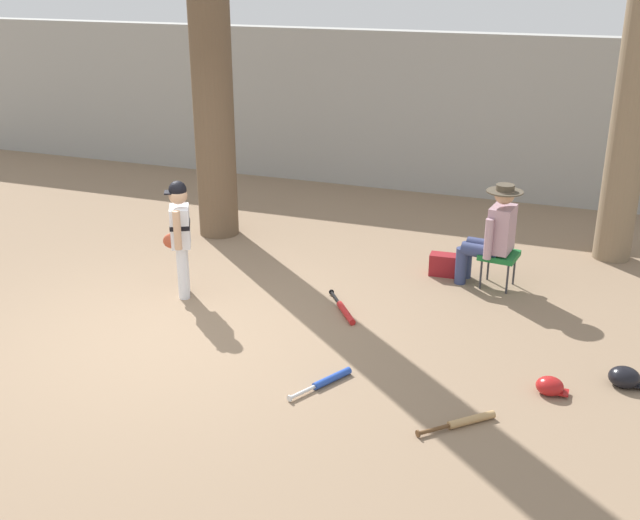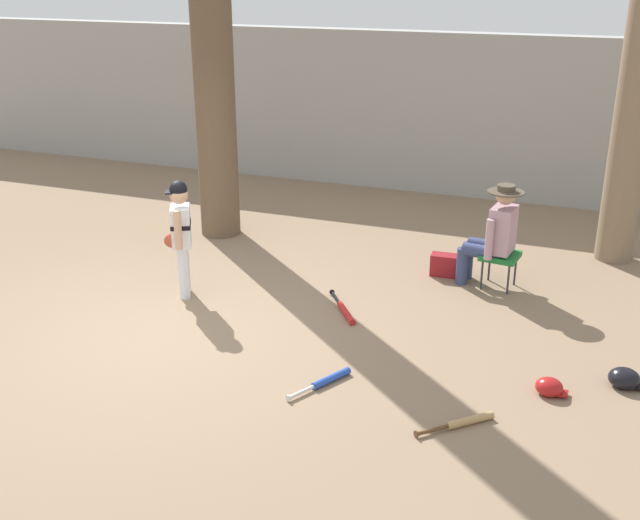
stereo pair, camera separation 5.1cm
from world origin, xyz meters
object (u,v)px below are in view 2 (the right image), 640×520
Objects in this scene: tree_near_player at (211,15)px; seated_spectator at (493,232)px; bat_blue_youth at (326,381)px; batting_helmet_red at (549,387)px; folding_stool at (500,257)px; handbag_beside_stool at (445,265)px; batting_helmet_black at (624,378)px; bat_wood_tan at (464,422)px; bat_red_barrel at (344,310)px; young_ballplayer at (180,231)px.

seated_spectator is (3.72, -0.51, -2.20)m from tree_near_player.
seated_spectator is at bearing 70.74° from bat_blue_youth.
batting_helmet_red is (1.83, 0.53, 0.04)m from bat_blue_youth.
folding_stool is 1.30× the size of handbag_beside_stool.
seated_spectator is 2.42m from batting_helmet_black.
bat_blue_youth is at bearing -98.34° from handbag_beside_stool.
bat_wood_tan is 0.83× the size of bat_blue_youth.
bat_red_barrel is 1.04× the size of bat_blue_youth.
bat_blue_youth is (-0.95, -2.73, -0.61)m from seated_spectator.
tree_near_player is 6.33m from batting_helmet_black.
tree_near_player is at bearing 143.23° from bat_red_barrel.
young_ballplayer is 1.09× the size of seated_spectator.
tree_near_player reaches higher than batting_helmet_red.
folding_stool is 2.34m from batting_helmet_red.
young_ballplayer is 3.45m from seated_spectator.
bat_wood_tan is at bearing -86.06° from folding_stool.
tree_near_player is at bearing 130.54° from bat_blue_youth.
bat_blue_youth is (2.77, -3.24, -2.81)m from tree_near_player.
tree_near_player is 4.13m from bat_red_barrel.
handbag_beside_stool is (3.18, -0.40, -2.71)m from tree_near_player.
tree_near_player is 19.02× the size of handbag_beside_stool.
tree_near_player reaches higher than batting_helmet_black.
batting_helmet_red is at bearing -30.45° from tree_near_player.
folding_stool reaches higher than bat_red_barrel.
batting_helmet_black is (4.60, -0.36, -0.67)m from young_ballplayer.
bat_red_barrel is 2.49× the size of batting_helmet_red.
batting_helmet_black is at bearing -24.23° from tree_near_player.
batting_helmet_red is at bearing -70.26° from folding_stool.
seated_spectator is at bearing 111.88° from batting_helmet_red.
bat_wood_tan is at bearing -23.16° from young_ballplayer.
batting_helmet_red is (4.60, -2.71, -2.77)m from tree_near_player.
seated_spectator is at bearing 25.26° from young_ballplayer.
tree_near_player is 5.99m from bat_wood_tan.
folding_stool is (3.22, 1.46, -0.38)m from young_ballplayer.
bat_blue_youth is (-0.42, -2.84, -0.10)m from handbag_beside_stool.
batting_helmet_red reaches higher than bat_red_barrel.
bat_red_barrel is (-1.59, 1.63, -0.00)m from bat_wood_tan.
folding_stool is at bearing -6.60° from seated_spectator.
young_ballplayer is 3.79m from bat_wood_tan.
seated_spectator reaches higher than bat_wood_tan.
folding_stool is 0.69m from handbag_beside_stool.
handbag_beside_stool is at bearing -7.14° from tree_near_player.
bat_blue_youth is at bearing -30.06° from young_ballplayer.
bat_wood_tan and bat_red_barrel have the same top height.
bat_red_barrel is at bearing -134.65° from seated_spectator.
batting_helmet_red is (-0.59, -0.37, -0.01)m from batting_helmet_black.
tree_near_player is 23.27× the size of batting_helmet_red.
batting_helmet_red is at bearing 51.75° from bat_wood_tan.
handbag_beside_stool is at bearing 168.32° from seated_spectator.
seated_spectator is at bearing 173.40° from folding_stool.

